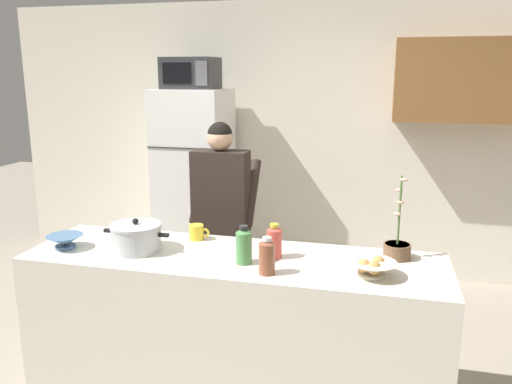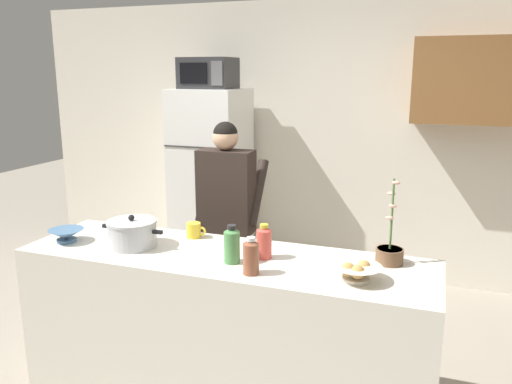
{
  "view_description": "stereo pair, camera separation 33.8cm",
  "coord_description": "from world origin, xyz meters",
  "px_view_note": "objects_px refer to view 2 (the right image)",
  "views": [
    {
      "loc": [
        0.79,
        -2.64,
        1.94
      ],
      "look_at": [
        0.0,
        0.55,
        1.17
      ],
      "focal_mm": 35.93,
      "sensor_mm": 36.0,
      "label": 1
    },
    {
      "loc": [
        1.12,
        -2.55,
        1.94
      ],
      "look_at": [
        0.0,
        0.55,
        1.17
      ],
      "focal_mm": 35.93,
      "sensor_mm": 36.0,
      "label": 2
    }
  ],
  "objects_px": {
    "coffee_mug": "(194,230)",
    "bottle_mid_counter": "(264,242)",
    "refrigerator": "(211,183)",
    "potted_orchid": "(390,252)",
    "bottle_near_edge": "(251,256)",
    "cooking_pot": "(132,233)",
    "bottle_far_corner": "(232,244)",
    "microwave": "(208,73)",
    "empty_bowl": "(66,235)",
    "bread_bowl": "(356,272)",
    "person_near_pot": "(227,204)"
  },
  "relations": [
    {
      "from": "coffee_mug",
      "to": "potted_orchid",
      "type": "xyz_separation_m",
      "value": [
        1.21,
        -0.04,
        0.02
      ]
    },
    {
      "from": "bottle_near_edge",
      "to": "bottle_mid_counter",
      "type": "height_order",
      "value": "same"
    },
    {
      "from": "microwave",
      "to": "bread_bowl",
      "type": "xyz_separation_m",
      "value": [
        1.7,
        -1.95,
        -0.96
      ]
    },
    {
      "from": "bread_bowl",
      "to": "bottle_near_edge",
      "type": "xyz_separation_m",
      "value": [
        -0.53,
        -0.09,
        0.05
      ]
    },
    {
      "from": "empty_bowl",
      "to": "bottle_far_corner",
      "type": "distance_m",
      "value": 1.1
    },
    {
      "from": "bread_bowl",
      "to": "bottle_mid_counter",
      "type": "height_order",
      "value": "bottle_mid_counter"
    },
    {
      "from": "microwave",
      "to": "potted_orchid",
      "type": "bearing_deg",
      "value": -41.83
    },
    {
      "from": "refrigerator",
      "to": "bottle_far_corner",
      "type": "xyz_separation_m",
      "value": [
        1.02,
        -1.94,
        0.13
      ]
    },
    {
      "from": "person_near_pot",
      "to": "bottle_mid_counter",
      "type": "xyz_separation_m",
      "value": [
        0.57,
        -0.81,
        0.03
      ]
    },
    {
      "from": "refrigerator",
      "to": "microwave",
      "type": "height_order",
      "value": "microwave"
    },
    {
      "from": "microwave",
      "to": "potted_orchid",
      "type": "xyz_separation_m",
      "value": [
        1.83,
        -1.64,
        -0.95
      ]
    },
    {
      "from": "bottle_near_edge",
      "to": "potted_orchid",
      "type": "relative_size",
      "value": 0.42
    },
    {
      "from": "potted_orchid",
      "to": "bottle_near_edge",
      "type": "bearing_deg",
      "value": -149.0
    },
    {
      "from": "refrigerator",
      "to": "bottle_near_edge",
      "type": "relative_size",
      "value": 9.0
    },
    {
      "from": "microwave",
      "to": "bottle_near_edge",
      "type": "xyz_separation_m",
      "value": [
        1.17,
        -2.04,
        -0.92
      ]
    },
    {
      "from": "bottle_near_edge",
      "to": "bottle_far_corner",
      "type": "distance_m",
      "value": 0.19
    },
    {
      "from": "cooking_pot",
      "to": "bread_bowl",
      "type": "distance_m",
      "value": 1.35
    },
    {
      "from": "bread_bowl",
      "to": "bottle_far_corner",
      "type": "bearing_deg",
      "value": 177.81
    },
    {
      "from": "bread_bowl",
      "to": "bottle_far_corner",
      "type": "relative_size",
      "value": 1.2
    },
    {
      "from": "microwave",
      "to": "cooking_pot",
      "type": "distance_m",
      "value": 2.12
    },
    {
      "from": "person_near_pot",
      "to": "empty_bowl",
      "type": "height_order",
      "value": "person_near_pot"
    },
    {
      "from": "microwave",
      "to": "cooking_pot",
      "type": "bearing_deg",
      "value": -79.35
    },
    {
      "from": "microwave",
      "to": "bottle_far_corner",
      "type": "height_order",
      "value": "microwave"
    },
    {
      "from": "refrigerator",
      "to": "empty_bowl",
      "type": "distance_m",
      "value": 1.97
    },
    {
      "from": "person_near_pot",
      "to": "bread_bowl",
      "type": "xyz_separation_m",
      "value": [
        1.11,
        -0.96,
        -0.02
      ]
    },
    {
      "from": "bottle_near_edge",
      "to": "bottle_far_corner",
      "type": "xyz_separation_m",
      "value": [
        -0.16,
        0.12,
        0.01
      ]
    },
    {
      "from": "microwave",
      "to": "person_near_pot",
      "type": "distance_m",
      "value": 1.49
    },
    {
      "from": "cooking_pot",
      "to": "coffee_mug",
      "type": "bearing_deg",
      "value": 45.55
    },
    {
      "from": "coffee_mug",
      "to": "bottle_near_edge",
      "type": "relative_size",
      "value": 0.66
    },
    {
      "from": "empty_bowl",
      "to": "bottle_far_corner",
      "type": "relative_size",
      "value": 0.99
    },
    {
      "from": "microwave",
      "to": "bread_bowl",
      "type": "height_order",
      "value": "microwave"
    },
    {
      "from": "person_near_pot",
      "to": "bottle_far_corner",
      "type": "bearing_deg",
      "value": -65.43
    },
    {
      "from": "potted_orchid",
      "to": "bottle_far_corner",
      "type": "bearing_deg",
      "value": -161.06
    },
    {
      "from": "refrigerator",
      "to": "potted_orchid",
      "type": "height_order",
      "value": "refrigerator"
    },
    {
      "from": "empty_bowl",
      "to": "bottle_near_edge",
      "type": "height_order",
      "value": "bottle_near_edge"
    },
    {
      "from": "microwave",
      "to": "bottle_far_corner",
      "type": "xyz_separation_m",
      "value": [
        1.02,
        -1.92,
        -0.91
      ]
    },
    {
      "from": "refrigerator",
      "to": "empty_bowl",
      "type": "height_order",
      "value": "refrigerator"
    },
    {
      "from": "person_near_pot",
      "to": "bread_bowl",
      "type": "distance_m",
      "value": 1.46
    },
    {
      "from": "cooking_pot",
      "to": "bottle_mid_counter",
      "type": "xyz_separation_m",
      "value": [
        0.81,
        0.08,
        0.02
      ]
    },
    {
      "from": "microwave",
      "to": "bread_bowl",
      "type": "bearing_deg",
      "value": -48.84
    },
    {
      "from": "refrigerator",
      "to": "coffee_mug",
      "type": "distance_m",
      "value": 1.74
    },
    {
      "from": "cooking_pot",
      "to": "bread_bowl",
      "type": "height_order",
      "value": "cooking_pot"
    },
    {
      "from": "coffee_mug",
      "to": "person_near_pot",
      "type": "bearing_deg",
      "value": 93.07
    },
    {
      "from": "bottle_near_edge",
      "to": "potted_orchid",
      "type": "xyz_separation_m",
      "value": [
        0.66,
        0.4,
        -0.03
      ]
    },
    {
      "from": "bottle_mid_counter",
      "to": "potted_orchid",
      "type": "height_order",
      "value": "potted_orchid"
    },
    {
      "from": "coffee_mug",
      "to": "bottle_mid_counter",
      "type": "bearing_deg",
      "value": -20.4
    },
    {
      "from": "empty_bowl",
      "to": "potted_orchid",
      "type": "xyz_separation_m",
      "value": [
        1.91,
        0.3,
        0.02
      ]
    },
    {
      "from": "bottle_far_corner",
      "to": "potted_orchid",
      "type": "distance_m",
      "value": 0.86
    },
    {
      "from": "refrigerator",
      "to": "potted_orchid",
      "type": "distance_m",
      "value": 2.47
    },
    {
      "from": "person_near_pot",
      "to": "coffee_mug",
      "type": "bearing_deg",
      "value": -86.93
    }
  ]
}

